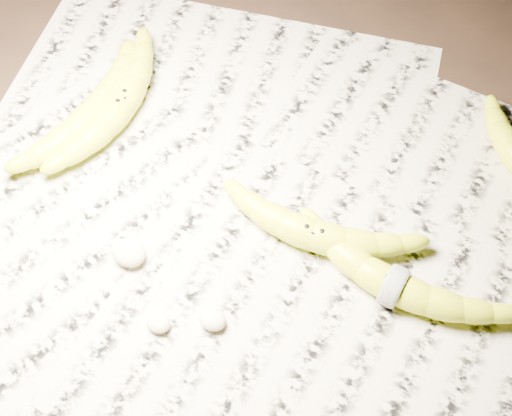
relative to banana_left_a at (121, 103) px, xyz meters
The scene contains 10 objects.
ground 0.25m from the banana_left_a, 18.60° to the right, with size 3.00×3.00×0.00m, color black.
newspaper_patch 0.26m from the banana_left_a, 15.18° to the right, with size 0.90×0.70×0.01m, color #BBB4A0.
banana_left_a is the anchor object (origin of this frame).
banana_left_b 0.04m from the banana_left_a, 123.42° to the right, with size 0.21×0.07×0.04m, color yellow, non-canonical shape.
banana_center 0.30m from the banana_left_a, ahead, with size 0.21×0.06×0.04m, color yellow, non-canonical shape.
banana_taped 0.41m from the banana_left_a, ahead, with size 0.23×0.06×0.04m, color yellow, non-canonical shape.
measuring_tape 0.41m from the banana_left_a, ahead, with size 0.05×0.05×0.00m, color white.
flesh_chunk_a 0.21m from the banana_left_a, 50.60° to the right, with size 0.04×0.03×0.02m, color beige.
flesh_chunk_b 0.30m from the banana_left_a, 45.32° to the right, with size 0.03×0.02×0.02m, color beige.
flesh_chunk_c 0.31m from the banana_left_a, 34.89° to the right, with size 0.03×0.03×0.02m, color beige.
Camera 1 is at (0.23, -0.34, 0.72)m, focal length 50.00 mm.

